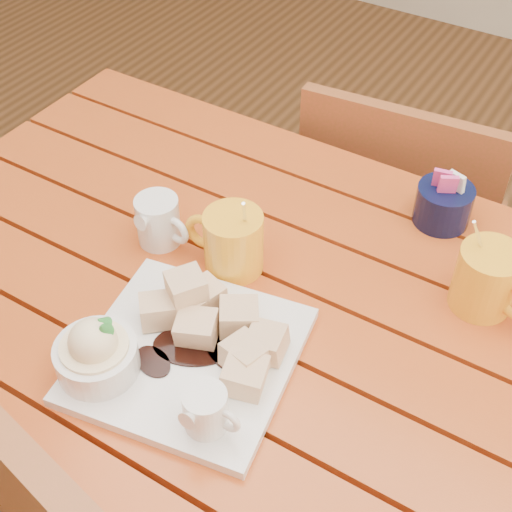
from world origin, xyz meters
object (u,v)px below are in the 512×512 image
Objects in this scene: dessert_plate at (169,351)px; coffee_mug_left at (232,241)px; coffee_mug_right at (488,279)px; table at (252,350)px; chair_far at (397,232)px.

coffee_mug_left reaches higher than dessert_plate.
coffee_mug_right is (0.31, 0.31, 0.02)m from dessert_plate.
dessert_plate is 2.12× the size of coffee_mug_right.
coffee_mug_right is at bearing 14.64° from coffee_mug_left.
coffee_mug_left is 0.36m from coffee_mug_right.
chair_far reaches higher than table.
table is 0.18m from coffee_mug_left.
dessert_plate is (-0.03, -0.15, 0.14)m from table.
table is 0.20m from dessert_plate.
coffee_mug_right reaches higher than chair_far.
dessert_plate is at bearing -111.70° from coffee_mug_right.
coffee_mug_left is (-0.06, 0.05, 0.16)m from table.
table is at bearing -42.03° from coffee_mug_left.
dessert_plate is 0.20m from coffee_mug_left.
chair_far is (0.02, 0.56, -0.18)m from table.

